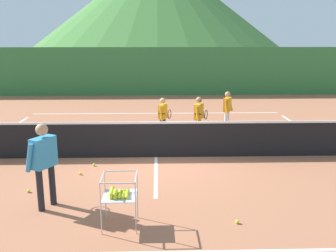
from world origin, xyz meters
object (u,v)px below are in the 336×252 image
(ball_cart, at_px, (119,194))
(tennis_ball_3, at_px, (29,191))
(tennis_net, at_px, (156,139))
(instructor, at_px, (44,158))
(student_2, at_px, (227,107))
(tennis_ball_4, at_px, (94,165))
(tennis_ball_0, at_px, (80,173))
(student_0, at_px, (163,114))
(tennis_ball_5, at_px, (237,222))
(student_1, at_px, (199,114))

(ball_cart, height_order, tennis_ball_3, ball_cart)
(tennis_net, bearing_deg, instructor, -124.72)
(student_2, bearing_deg, tennis_net, -129.93)
(ball_cart, relative_size, tennis_ball_4, 13.22)
(ball_cart, distance_m, tennis_ball_3, 2.56)
(tennis_ball_4, bearing_deg, tennis_ball_3, -124.48)
(instructor, xyz_separation_m, student_2, (4.46, 5.84, -0.17))
(tennis_ball_0, height_order, tennis_ball_4, same)
(ball_cart, bearing_deg, instructor, 151.69)
(tennis_ball_3, relative_size, tennis_ball_4, 1.00)
(student_0, bearing_deg, instructor, -115.02)
(tennis_net, xyz_separation_m, tennis_ball_5, (1.41, -3.71, -0.47))
(student_2, xyz_separation_m, tennis_ball_0, (-4.18, -4.15, -0.77))
(tennis_ball_0, relative_size, tennis_ball_5, 1.00)
(tennis_ball_0, bearing_deg, student_1, 43.53)
(student_0, distance_m, student_2, 2.40)
(student_2, height_order, tennis_ball_4, student_2)
(student_1, relative_size, student_2, 1.01)
(student_2, relative_size, tennis_ball_4, 19.66)
(student_0, relative_size, tennis_ball_4, 18.95)
(instructor, height_order, student_2, instructor)
(ball_cart, distance_m, tennis_ball_0, 2.78)
(student_1, bearing_deg, tennis_ball_5, -89.03)
(ball_cart, xyz_separation_m, tennis_ball_5, (2.03, 0.02, -0.55))
(tennis_ball_0, relative_size, tennis_ball_4, 1.00)
(instructor, distance_m, tennis_ball_0, 1.96)
(tennis_ball_0, bearing_deg, ball_cart, -64.95)
(ball_cart, bearing_deg, tennis_ball_5, 0.54)
(student_1, relative_size, tennis_ball_0, 19.92)
(student_2, height_order, tennis_ball_0, student_2)
(tennis_net, relative_size, tennis_ball_0, 153.95)
(instructor, relative_size, student_0, 1.26)
(tennis_net, relative_size, tennis_ball_4, 153.95)
(tennis_ball_3, bearing_deg, student_1, 44.79)
(student_2, height_order, tennis_ball_5, student_2)
(tennis_ball_3, height_order, tennis_ball_5, same)
(tennis_net, xyz_separation_m, student_2, (2.42, 2.89, 0.30))
(student_0, distance_m, student_1, 1.13)
(ball_cart, xyz_separation_m, tennis_ball_3, (-2.02, 1.47, -0.55))
(tennis_ball_3, bearing_deg, tennis_ball_4, 55.52)
(tennis_ball_3, bearing_deg, ball_cart, -35.99)
(tennis_ball_0, xyz_separation_m, tennis_ball_3, (-0.87, -1.00, 0.00))
(tennis_net, height_order, student_1, student_1)
(student_2, bearing_deg, instructor, -127.39)
(student_1, relative_size, tennis_ball_3, 19.92)
(instructor, xyz_separation_m, student_0, (2.27, 4.87, -0.20))
(student_1, relative_size, tennis_ball_5, 19.92)
(ball_cart, distance_m, tennis_ball_4, 3.25)
(tennis_net, relative_size, instructor, 6.43)
(instructor, xyz_separation_m, student_1, (3.37, 4.62, -0.16))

